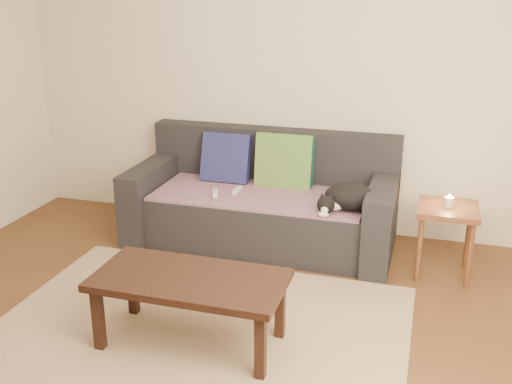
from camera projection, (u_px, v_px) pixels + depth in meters
The scene contains 13 objects.
ground at pixel (190, 343), 3.53m from camera, with size 4.50×4.50×0.00m, color brown.
back_wall at pixel (278, 75), 4.92m from camera, with size 4.50×0.04×2.60m, color beige.
sofa at pixel (263, 205), 4.85m from camera, with size 2.10×0.94×0.87m.
throw_blanket at pixel (260, 195), 4.73m from camera, with size 1.66×0.74×0.02m, color #422D54.
cushion_navy at pixel (226, 158), 5.00m from camera, with size 0.41×0.10×0.41m, color #18124F.
cushion_green at pixel (284, 163), 4.87m from camera, with size 0.47×0.12×0.47m, color #0C4E46.
cat at pixel (348, 197), 4.35m from camera, with size 0.46×0.38×0.20m.
wii_remote_a at pixel (237, 190), 4.75m from camera, with size 0.15×0.04×0.03m, color white.
wii_remote_b at pixel (215, 193), 4.69m from camera, with size 0.15×0.04×0.03m, color white.
side_table at pixel (447, 219), 4.24m from camera, with size 0.42×0.42×0.52m.
candle at pixel (449, 202), 4.19m from camera, with size 0.06×0.06×0.09m.
rug at pixel (199, 329), 3.67m from camera, with size 2.50×1.80×0.01m, color tan.
coffee_table at pixel (190, 285), 3.41m from camera, with size 1.09×0.55×0.44m.
Camera 1 is at (1.25, -2.80, 2.00)m, focal length 42.00 mm.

